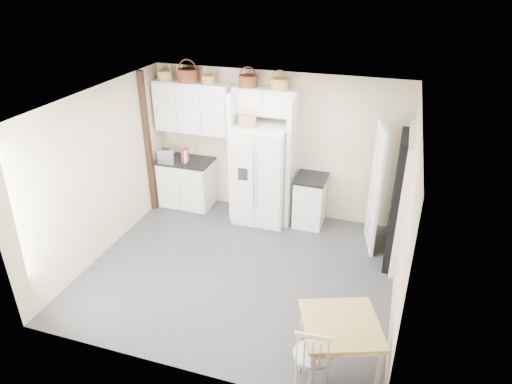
% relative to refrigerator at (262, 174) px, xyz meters
% --- Properties ---
extents(floor, '(4.50, 4.50, 0.00)m').
position_rel_refrigerator_xyz_m(floor, '(0.15, -1.61, -0.88)').
color(floor, '#3B3B3B').
rests_on(floor, ground).
extents(ceiling, '(4.50, 4.50, 0.00)m').
position_rel_refrigerator_xyz_m(ceiling, '(0.15, -1.61, 1.72)').
color(ceiling, white).
rests_on(ceiling, wall_back).
extents(wall_back, '(4.50, 0.00, 4.50)m').
position_rel_refrigerator_xyz_m(wall_back, '(0.15, 0.39, 0.42)').
color(wall_back, tan).
rests_on(wall_back, floor).
extents(wall_left, '(0.00, 4.00, 4.00)m').
position_rel_refrigerator_xyz_m(wall_left, '(-2.10, -1.61, 0.42)').
color(wall_left, tan).
rests_on(wall_left, floor).
extents(wall_right, '(0.00, 4.00, 4.00)m').
position_rel_refrigerator_xyz_m(wall_right, '(2.40, -1.61, 0.42)').
color(wall_right, tan).
rests_on(wall_right, floor).
extents(refrigerator, '(0.91, 0.74, 1.77)m').
position_rel_refrigerator_xyz_m(refrigerator, '(0.00, 0.00, 0.00)').
color(refrigerator, silver).
rests_on(refrigerator, floor).
extents(base_cab_left, '(0.96, 0.60, 0.89)m').
position_rel_refrigerator_xyz_m(base_cab_left, '(-1.51, 0.09, -0.44)').
color(base_cab_left, silver).
rests_on(base_cab_left, floor).
extents(base_cab_right, '(0.49, 0.59, 0.87)m').
position_rel_refrigerator_xyz_m(base_cab_right, '(0.86, 0.09, -0.45)').
color(base_cab_right, silver).
rests_on(base_cab_right, floor).
extents(dining_table, '(1.07, 1.07, 0.69)m').
position_rel_refrigerator_xyz_m(dining_table, '(1.85, -3.06, -0.54)').
color(dining_table, olive).
rests_on(dining_table, floor).
extents(windsor_chair, '(0.46, 0.43, 0.90)m').
position_rel_refrigerator_xyz_m(windsor_chair, '(1.62, -3.36, -0.44)').
color(windsor_chair, silver).
rests_on(windsor_chair, floor).
extents(counter_left, '(1.00, 0.64, 0.04)m').
position_rel_refrigerator_xyz_m(counter_left, '(-1.51, 0.09, 0.02)').
color(counter_left, black).
rests_on(counter_left, base_cab_left).
extents(counter_right, '(0.53, 0.63, 0.04)m').
position_rel_refrigerator_xyz_m(counter_right, '(0.86, 0.09, 0.00)').
color(counter_right, black).
rests_on(counter_right, base_cab_right).
extents(toaster, '(0.33, 0.24, 0.21)m').
position_rel_refrigerator_xyz_m(toaster, '(-1.84, -0.00, 0.14)').
color(toaster, silver).
rests_on(toaster, counter_left).
extents(cookbook_red, '(0.07, 0.18, 0.26)m').
position_rel_refrigerator_xyz_m(cookbook_red, '(-1.47, 0.01, 0.17)').
color(cookbook_red, maroon).
rests_on(cookbook_red, counter_left).
extents(cookbook_cream, '(0.05, 0.16, 0.23)m').
position_rel_refrigerator_xyz_m(cookbook_cream, '(-1.45, 0.01, 0.16)').
color(cookbook_cream, beige).
rests_on(cookbook_cream, counter_left).
extents(basket_upper_a, '(0.28, 0.28, 0.16)m').
position_rel_refrigerator_xyz_m(basket_upper_a, '(-1.85, 0.22, 1.55)').
color(basket_upper_a, '#975D37').
rests_on(basket_upper_a, upper_cabinet).
extents(basket_upper_b, '(0.37, 0.37, 0.22)m').
position_rel_refrigerator_xyz_m(basket_upper_b, '(-1.41, 0.22, 1.57)').
color(basket_upper_b, '#541A10').
rests_on(basket_upper_b, upper_cabinet).
extents(basket_upper_c, '(0.23, 0.23, 0.13)m').
position_rel_refrigerator_xyz_m(basket_upper_c, '(-1.02, 0.22, 1.53)').
color(basket_upper_c, '#975D37').
rests_on(basket_upper_c, upper_cabinet).
extents(basket_bridge_a, '(0.32, 0.32, 0.18)m').
position_rel_refrigerator_xyz_m(basket_bridge_a, '(-0.31, 0.22, 1.56)').
color(basket_bridge_a, '#541A10').
rests_on(basket_bridge_a, bridge_cabinet).
extents(basket_bridge_b, '(0.30, 0.30, 0.17)m').
position_rel_refrigerator_xyz_m(basket_bridge_b, '(0.23, 0.22, 1.55)').
color(basket_bridge_b, '#975D37').
rests_on(basket_bridge_b, bridge_cabinet).
extents(basket_fridge_a, '(0.31, 0.31, 0.16)m').
position_rel_refrigerator_xyz_m(basket_fridge_a, '(-0.23, -0.10, 0.97)').
color(basket_fridge_a, '#975D37').
rests_on(basket_fridge_a, refrigerator).
extents(upper_cabinet, '(1.40, 0.34, 0.90)m').
position_rel_refrigerator_xyz_m(upper_cabinet, '(-1.35, 0.22, 1.02)').
color(upper_cabinet, silver).
rests_on(upper_cabinet, wall_back).
extents(bridge_cabinet, '(1.12, 0.34, 0.45)m').
position_rel_refrigerator_xyz_m(bridge_cabinet, '(0.00, 0.22, 1.24)').
color(bridge_cabinet, silver).
rests_on(bridge_cabinet, wall_back).
extents(fridge_panel_left, '(0.08, 0.60, 2.30)m').
position_rel_refrigerator_xyz_m(fridge_panel_left, '(-0.51, 0.09, 0.27)').
color(fridge_panel_left, silver).
rests_on(fridge_panel_left, floor).
extents(fridge_panel_right, '(0.08, 0.60, 2.30)m').
position_rel_refrigerator_xyz_m(fridge_panel_right, '(0.51, 0.09, 0.27)').
color(fridge_panel_right, silver).
rests_on(fridge_panel_right, floor).
extents(trim_post, '(0.09, 0.09, 2.60)m').
position_rel_refrigerator_xyz_m(trim_post, '(-2.05, -0.26, 0.42)').
color(trim_post, black).
rests_on(trim_post, floor).
extents(doorway_void, '(0.18, 0.85, 2.05)m').
position_rel_refrigerator_xyz_m(doorway_void, '(2.31, -0.61, 0.14)').
color(doorway_void, black).
rests_on(doorway_void, floor).
extents(door_slab, '(0.21, 0.79, 2.05)m').
position_rel_refrigerator_xyz_m(door_slab, '(1.95, -0.27, 0.14)').
color(door_slab, white).
rests_on(door_slab, floor).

